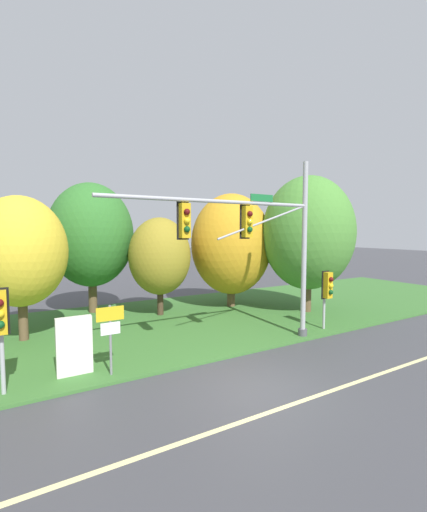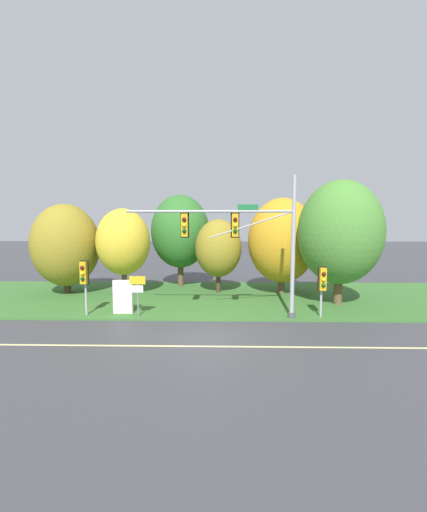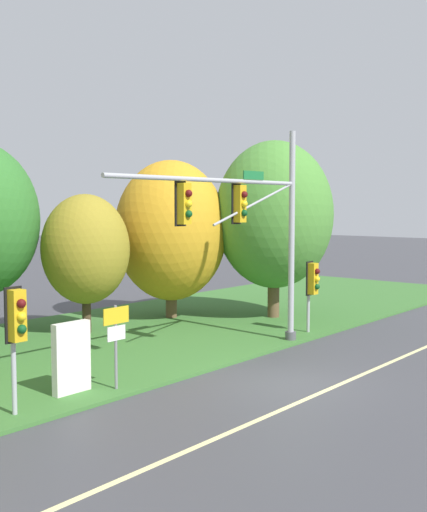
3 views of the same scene
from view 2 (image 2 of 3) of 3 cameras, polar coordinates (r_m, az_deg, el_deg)
ground_plane at (r=16.20m, az=-1.77°, el=-13.34°), size 160.00×160.00×0.00m
lane_stripe at (r=15.08m, az=-2.02°, el=-14.81°), size 36.00×0.16×0.01m
grass_verge at (r=24.14m, az=-0.72°, el=-6.85°), size 48.00×11.50×0.10m
traffic_signal_mast at (r=18.32m, az=5.62°, el=3.42°), size 9.09×0.49×7.64m
pedestrian_signal_near_kerb at (r=19.42m, az=17.71°, el=-4.09°), size 0.46×0.55×2.79m
pedestrian_signal_further_along at (r=20.16m, az=-20.78°, el=-3.14°), size 0.46×0.55×3.08m
route_sign_post at (r=19.27m, az=-12.53°, el=-5.38°), size 0.88×0.08×2.29m
tree_nearest_road at (r=26.93m, az=-23.41°, el=1.65°), size 4.75×4.75×6.49m
tree_left_of_mast at (r=24.92m, az=-14.81°, el=2.27°), size 3.75×3.75×6.14m
tree_behind_signpost at (r=27.83m, az=-5.56°, el=4.06°), size 4.69×4.69×7.37m
tree_mid_verge at (r=25.13m, az=0.81°, el=1.28°), size 3.40×3.40×5.40m
tree_tall_centre at (r=25.36m, az=11.35°, el=2.52°), size 4.93×4.93×6.93m
tree_right_far at (r=22.76m, az=20.34°, el=3.69°), size 5.19×5.19×7.79m
info_kiosk at (r=20.25m, az=-14.85°, el=-6.60°), size 1.10×0.24×1.90m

